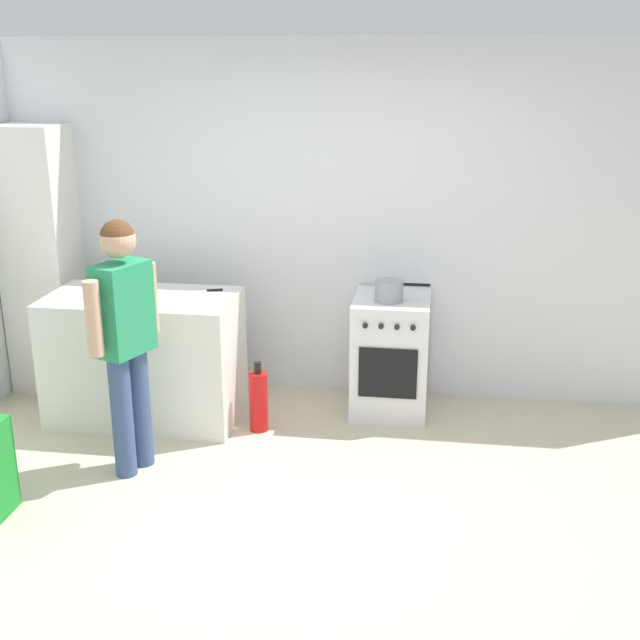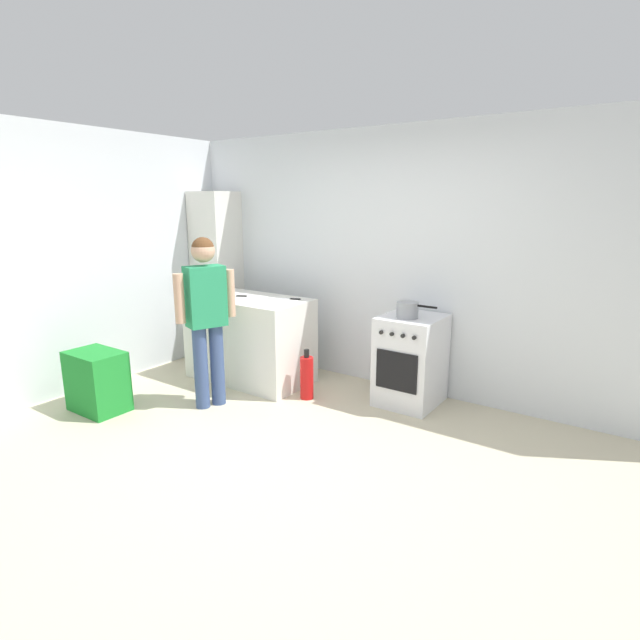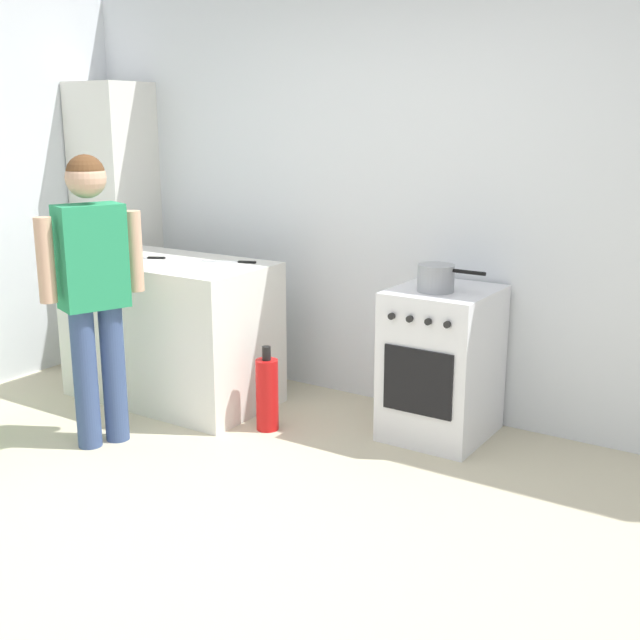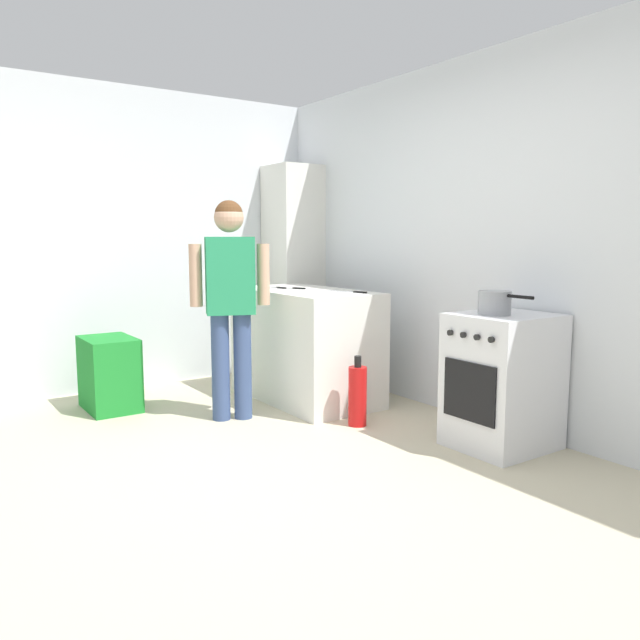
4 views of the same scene
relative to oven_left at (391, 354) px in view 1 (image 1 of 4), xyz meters
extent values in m
plane|color=beige|center=(-0.35, -1.58, -0.43)|extent=(8.00, 8.00, 0.00)
cube|color=silver|center=(-0.35, 0.37, 0.87)|extent=(6.00, 0.10, 2.60)
cube|color=silver|center=(-1.70, -0.38, 0.02)|extent=(1.30, 0.70, 0.90)
cube|color=silver|center=(0.00, 0.00, 0.00)|extent=(0.53, 0.60, 0.85)
cube|color=black|center=(0.00, -0.30, -0.03)|extent=(0.40, 0.01, 0.36)
cylinder|color=black|center=(-0.12, -0.12, 0.42)|extent=(0.17, 0.17, 0.01)
cylinder|color=black|center=(0.12, -0.12, 0.42)|extent=(0.17, 0.17, 0.01)
cylinder|color=black|center=(-0.12, 0.12, 0.42)|extent=(0.17, 0.17, 0.01)
cylinder|color=black|center=(0.12, 0.12, 0.42)|extent=(0.17, 0.17, 0.01)
cylinder|color=black|center=(-0.16, -0.31, 0.31)|extent=(0.04, 0.02, 0.04)
cylinder|color=black|center=(-0.05, -0.31, 0.31)|extent=(0.04, 0.02, 0.04)
cylinder|color=black|center=(0.05, -0.31, 0.31)|extent=(0.04, 0.02, 0.04)
cylinder|color=black|center=(0.16, -0.31, 0.31)|extent=(0.04, 0.02, 0.04)
cylinder|color=gray|center=(-0.02, -0.08, 0.50)|extent=(0.20, 0.20, 0.15)
cylinder|color=black|center=(0.17, -0.08, 0.55)|extent=(0.18, 0.02, 0.02)
cube|color=silver|center=(-1.94, -0.44, 0.48)|extent=(0.19, 0.12, 0.01)
cube|color=black|center=(-1.80, -0.37, 0.48)|extent=(0.11, 0.07, 0.01)
cube|color=silver|center=(-2.04, -0.47, 0.48)|extent=(0.10, 0.04, 0.01)
cube|color=black|center=(-1.94, -0.46, 0.48)|extent=(0.11, 0.04, 0.01)
cube|color=silver|center=(-1.40, -0.24, 0.48)|extent=(0.24, 0.12, 0.01)
cube|color=black|center=(-1.23, -0.18, 0.48)|extent=(0.11, 0.06, 0.01)
cylinder|color=#384C7A|center=(-1.55, -1.21, -0.04)|extent=(0.13, 0.13, 0.78)
cylinder|color=#384C7A|center=(-1.49, -1.06, -0.04)|extent=(0.13, 0.13, 0.78)
cube|color=#268C59|center=(-1.52, -1.13, 0.63)|extent=(0.31, 0.39, 0.55)
cylinder|color=tan|center=(-1.60, -1.36, 0.63)|extent=(0.09, 0.09, 0.44)
cylinder|color=tan|center=(-1.43, -0.91, 0.63)|extent=(0.09, 0.09, 0.44)
sphere|color=tan|center=(-1.52, -1.13, 1.04)|extent=(0.21, 0.21, 0.21)
sphere|color=brown|center=(-1.52, -1.13, 1.06)|extent=(0.20, 0.20, 0.20)
cylinder|color=red|center=(-0.87, -0.48, -0.22)|extent=(0.13, 0.13, 0.42)
cylinder|color=black|center=(-0.87, -0.48, 0.03)|extent=(0.05, 0.05, 0.08)
cube|color=silver|center=(-2.65, 0.10, 0.57)|extent=(0.48, 0.44, 2.00)
camera|label=1|loc=(0.28, -5.41, 2.02)|focal=45.00mm
camera|label=2|loc=(1.85, -4.18, 1.46)|focal=28.00mm
camera|label=3|loc=(1.77, -3.97, 1.35)|focal=45.00mm
camera|label=4|loc=(2.51, -3.11, 0.90)|focal=35.00mm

